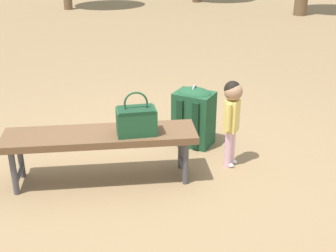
% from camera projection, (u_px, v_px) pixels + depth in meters
% --- Properties ---
extents(ground_plane, '(40.00, 40.00, 0.00)m').
position_uv_depth(ground_plane, '(154.00, 166.00, 4.07)').
color(ground_plane, '#8C704C').
rests_on(ground_plane, ground).
extents(park_bench, '(1.64, 0.63, 0.45)m').
position_uv_depth(park_bench, '(100.00, 139.00, 3.68)').
color(park_bench, brown).
rests_on(park_bench, ground).
extents(handbag, '(0.33, 0.20, 0.37)m').
position_uv_depth(handbag, '(136.00, 120.00, 3.59)').
color(handbag, '#1E4C2D').
rests_on(handbag, park_bench).
extents(child_standing, '(0.18, 0.18, 0.81)m').
position_uv_depth(child_standing, '(232.00, 111.00, 3.88)').
color(child_standing, '#E5B2C6').
rests_on(child_standing, ground).
extents(backpack_large, '(0.46, 0.45, 0.63)m').
position_uv_depth(backpack_large, '(194.00, 115.00, 4.38)').
color(backpack_large, '#1E4C2D').
rests_on(backpack_large, ground).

